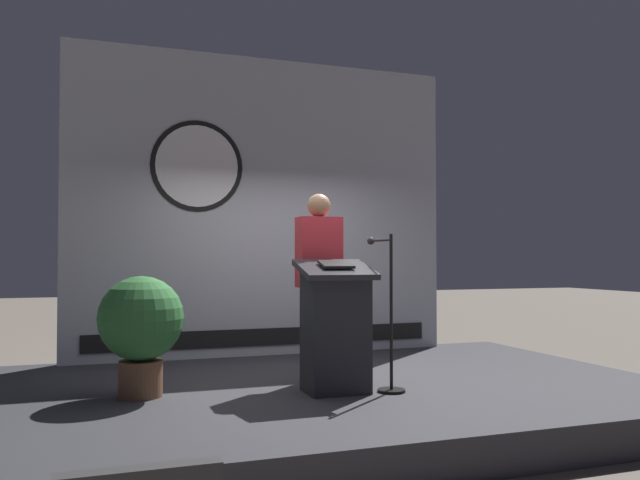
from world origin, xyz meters
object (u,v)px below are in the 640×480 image
at_px(speaker_person, 319,285).
at_px(microphone_stand, 388,335).
at_px(podium, 335,328).
at_px(potted_plant, 141,324).

bearing_deg(speaker_person, microphone_stand, -52.21).
relative_size(podium, speaker_person, 0.65).
xyz_separation_m(speaker_person, potted_plant, (-1.61, -0.11, -0.30)).
xyz_separation_m(speaker_person, microphone_stand, (0.44, -0.57, -0.42)).
distance_m(podium, potted_plant, 1.64).
xyz_separation_m(microphone_stand, potted_plant, (-2.05, 0.46, 0.12)).
bearing_deg(podium, speaker_person, 87.96).
height_order(microphone_stand, potted_plant, microphone_stand).
bearing_deg(potted_plant, microphone_stand, -12.71).
relative_size(speaker_person, potted_plant, 1.75).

